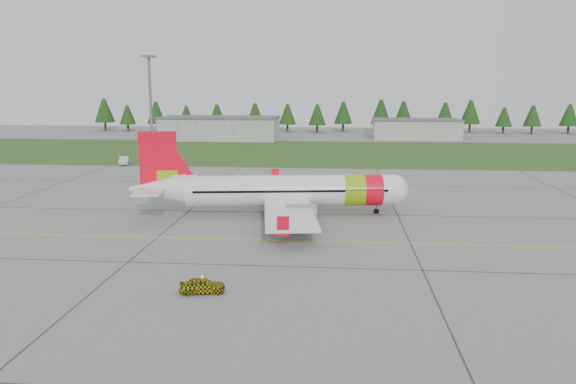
# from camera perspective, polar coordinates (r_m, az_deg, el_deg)

# --- Properties ---
(ground) EXTENTS (320.00, 320.00, 0.00)m
(ground) POSITION_cam_1_polar(r_m,az_deg,el_deg) (47.45, 1.38, -7.63)
(ground) COLOR gray
(ground) RESTS_ON ground
(aircraft) EXTENTS (32.47, 30.18, 9.86)m
(aircraft) POSITION_cam_1_polar(r_m,az_deg,el_deg) (65.51, -0.46, 0.11)
(aircraft) COLOR white
(aircraft) RESTS_ON ground
(follow_me_car) EXTENTS (1.38, 1.55, 3.34)m
(follow_me_car) POSITION_cam_1_polar(r_m,az_deg,el_deg) (41.76, -8.75, -7.94)
(follow_me_car) COLOR #CFBC0B
(follow_me_car) RESTS_ON ground
(service_van) EXTENTS (2.00, 1.94, 4.70)m
(service_van) POSITION_cam_1_polar(r_m,az_deg,el_deg) (111.94, -16.35, 3.88)
(service_van) COLOR silver
(service_van) RESTS_ON ground
(grass_strip) EXTENTS (320.00, 50.00, 0.03)m
(grass_strip) POSITION_cam_1_polar(r_m,az_deg,el_deg) (127.83, 3.78, 4.05)
(grass_strip) COLOR #30561E
(grass_strip) RESTS_ON ground
(taxi_guideline) EXTENTS (120.00, 0.25, 0.02)m
(taxi_guideline) POSITION_cam_1_polar(r_m,az_deg,el_deg) (55.08, 1.93, -5.00)
(taxi_guideline) COLOR gold
(taxi_guideline) RESTS_ON ground
(hangar_west) EXTENTS (32.00, 14.00, 6.00)m
(hangar_west) POSITION_cam_1_polar(r_m,az_deg,el_deg) (158.82, -6.92, 6.39)
(hangar_west) COLOR #A8A8A3
(hangar_west) RESTS_ON ground
(hangar_east) EXTENTS (24.00, 12.00, 5.20)m
(hangar_east) POSITION_cam_1_polar(r_m,az_deg,el_deg) (164.89, 12.86, 6.22)
(hangar_east) COLOR #A8A8A3
(hangar_east) RESTS_ON ground
(floodlight_mast) EXTENTS (0.50, 0.50, 20.00)m
(floodlight_mast) POSITION_cam_1_polar(r_m,az_deg,el_deg) (108.78, -13.74, 7.86)
(floodlight_mast) COLOR slate
(floodlight_mast) RESTS_ON ground
(treeline) EXTENTS (160.00, 8.00, 10.00)m
(treeline) POSITION_cam_1_polar(r_m,az_deg,el_deg) (183.22, 4.22, 7.65)
(treeline) COLOR #1C3F14
(treeline) RESTS_ON ground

